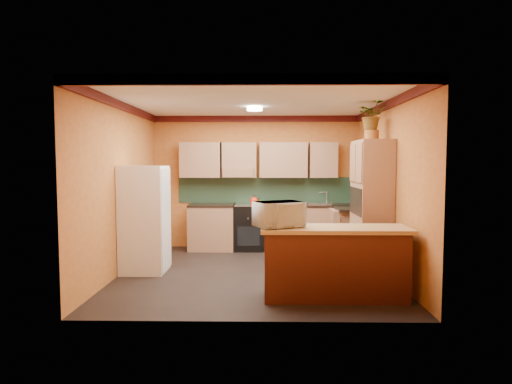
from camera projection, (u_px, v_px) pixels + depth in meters
The scene contains 15 objects.
room_shell at pixel (256, 142), 6.95m from camera, with size 4.24×4.24×2.72m.
base_cabinets_back at pixel (280, 228), 8.57m from camera, with size 3.65×0.60×0.88m, color #A77858.
countertop_back at pixel (280, 205), 8.54m from camera, with size 3.65×0.62×0.04m, color black.
stove at pixel (249, 227), 8.58m from camera, with size 0.58×0.58×0.91m, color black.
kettle at pixel (254, 200), 8.49m from camera, with size 0.17×0.17×0.18m, color #B9270C, non-canonical shape.
sink at pixel (319, 204), 8.52m from camera, with size 0.48×0.40×0.03m, color silver.
base_cabinets_right at pixel (352, 233), 7.94m from camera, with size 0.60×0.80×0.88m, color #A77858.
countertop_right at pixel (352, 209), 7.91m from camera, with size 0.62×0.80×0.04m, color black.
fridge at pixel (145, 219), 6.83m from camera, with size 0.68×0.66×1.70m, color white.
pantry at pixel (371, 207), 6.73m from camera, with size 0.48×0.90×2.10m, color #A77858.
fern_pot at pixel (372, 135), 6.71m from camera, with size 0.22×0.22×0.16m, color #9F5C26.
fern at pixel (372, 115), 6.68m from camera, with size 0.42×0.36×0.47m, color #A77858.
breakfast_bar at pixel (334, 265), 5.50m from camera, with size 1.80×0.55×0.88m, color #552013.
bar_top at pixel (335, 229), 5.47m from camera, with size 1.90×0.65×0.05m, color tan.
microwave at pixel (279, 214), 5.47m from camera, with size 0.59×0.40×0.33m, color white.
Camera 1 is at (0.15, -6.70, 1.76)m, focal length 30.00 mm.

